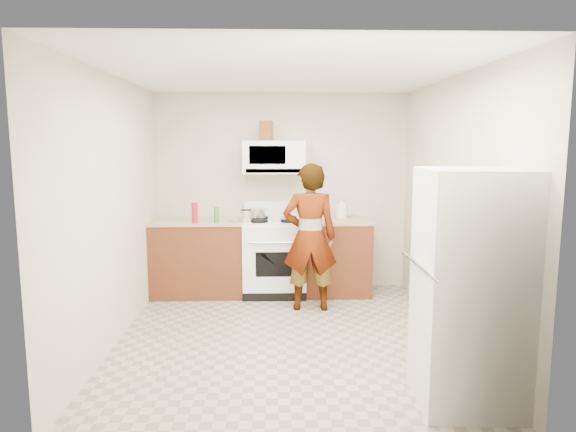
{
  "coord_description": "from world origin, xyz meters",
  "views": [
    {
      "loc": [
        -0.13,
        -4.76,
        1.88
      ],
      "look_at": [
        0.04,
        0.55,
        1.12
      ],
      "focal_mm": 32.0,
      "sensor_mm": 36.0,
      "label": 1
    }
  ],
  "objects_px": {
    "gas_range": "(274,255)",
    "kettle": "(342,211)",
    "microwave": "(274,157)",
    "fridge": "(470,289)",
    "saucepan": "(258,213)",
    "person": "(310,237)"
  },
  "relations": [
    {
      "from": "kettle",
      "to": "saucepan",
      "type": "xyz_separation_m",
      "value": [
        -1.06,
        -0.04,
        -0.01
      ]
    },
    {
      "from": "microwave",
      "to": "gas_range",
      "type": "bearing_deg",
      "value": -90.0
    },
    {
      "from": "microwave",
      "to": "kettle",
      "type": "bearing_deg",
      "value": 1.44
    },
    {
      "from": "microwave",
      "to": "fridge",
      "type": "xyz_separation_m",
      "value": [
        1.38,
        -2.89,
        -0.85
      ]
    },
    {
      "from": "fridge",
      "to": "saucepan",
      "type": "height_order",
      "value": "fridge"
    },
    {
      "from": "fridge",
      "to": "saucepan",
      "type": "bearing_deg",
      "value": 121.97
    },
    {
      "from": "gas_range",
      "to": "kettle",
      "type": "height_order",
      "value": "gas_range"
    },
    {
      "from": "kettle",
      "to": "person",
      "type": "bearing_deg",
      "value": -140.77
    },
    {
      "from": "microwave",
      "to": "kettle",
      "type": "distance_m",
      "value": 1.09
    },
    {
      "from": "person",
      "to": "kettle",
      "type": "height_order",
      "value": "person"
    },
    {
      "from": "fridge",
      "to": "person",
      "type": "bearing_deg",
      "value": 117.73
    },
    {
      "from": "microwave",
      "to": "saucepan",
      "type": "height_order",
      "value": "microwave"
    },
    {
      "from": "kettle",
      "to": "saucepan",
      "type": "bearing_deg",
      "value": 162.47
    },
    {
      "from": "gas_range",
      "to": "person",
      "type": "height_order",
      "value": "person"
    },
    {
      "from": "gas_range",
      "to": "saucepan",
      "type": "distance_m",
      "value": 0.57
    },
    {
      "from": "gas_range",
      "to": "person",
      "type": "relative_size",
      "value": 0.68
    },
    {
      "from": "microwave",
      "to": "kettle",
      "type": "relative_size",
      "value": 4.35
    },
    {
      "from": "gas_range",
      "to": "fridge",
      "type": "height_order",
      "value": "fridge"
    },
    {
      "from": "microwave",
      "to": "person",
      "type": "distance_m",
      "value": 1.21
    },
    {
      "from": "person",
      "to": "kettle",
      "type": "xyz_separation_m",
      "value": [
        0.46,
        0.77,
        0.19
      ]
    },
    {
      "from": "gas_range",
      "to": "fridge",
      "type": "xyz_separation_m",
      "value": [
        1.38,
        -2.76,
        0.36
      ]
    },
    {
      "from": "gas_range",
      "to": "microwave",
      "type": "bearing_deg",
      "value": 90.0
    }
  ]
}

